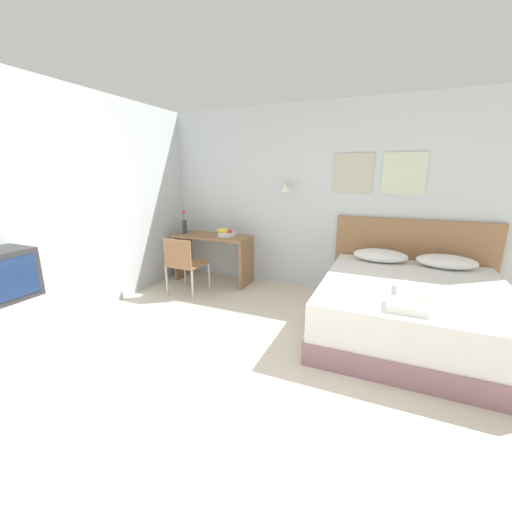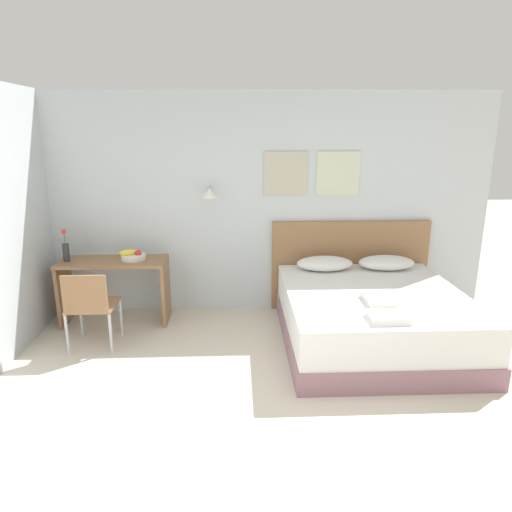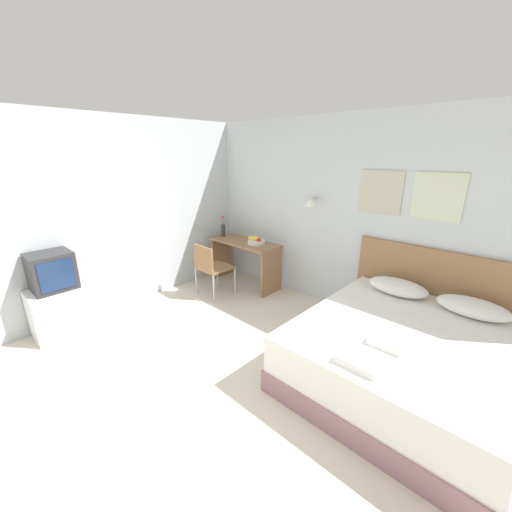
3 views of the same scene
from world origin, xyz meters
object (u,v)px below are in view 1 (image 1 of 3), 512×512
object	(u,v)px
pillow_left	(380,255)
folded_towel_mid_bed	(407,306)
fruit_bowl	(226,233)
desk_chair	(183,261)
television	(1,275)
desk	(213,249)
bed	(411,310)
tv_stand	(13,329)
folded_towel_near_foot	(413,290)
headboard	(410,261)
pillow_right	(446,262)
flower_vase	(184,225)

from	to	relation	value
pillow_left	folded_towel_mid_bed	xyz separation A→B (m)	(0.28, -1.51, -0.05)
pillow_left	fruit_bowl	size ratio (longest dim) A/B	2.18
desk_chair	television	world-z (taller)	television
pillow_left	desk	distance (m)	2.48
bed	television	xyz separation A→B (m)	(-3.40, -1.96, 0.54)
pillow_left	tv_stand	xyz separation A→B (m)	(-3.03, -2.72, -0.37)
fruit_bowl	folded_towel_near_foot	bearing A→B (deg)	-21.82
desk	pillow_left	bearing A→B (deg)	1.21
pillow_left	television	distance (m)	4.08
bed	pillow_left	bearing A→B (deg)	116.10
folded_towel_near_foot	folded_towel_mid_bed	size ratio (longest dim) A/B	1.01
headboard	desk_chair	world-z (taller)	headboard
desk	fruit_bowl	bearing A→B (deg)	6.34
folded_towel_mid_bed	tv_stand	distance (m)	3.54
bed	pillow_right	world-z (taller)	pillow_right
folded_towel_near_foot	folded_towel_mid_bed	distance (m)	0.45
bed	folded_towel_mid_bed	xyz separation A→B (m)	(-0.10, -0.75, 0.33)
headboard	flower_vase	bearing A→B (deg)	-173.89
tv_stand	flower_vase	bearing A→B (deg)	88.89
desk	television	size ratio (longest dim) A/B	2.69
headboard	pillow_left	distance (m)	0.48
folded_towel_near_foot	desk_chair	size ratio (longest dim) A/B	0.40
pillow_left	desk	world-z (taller)	desk
flower_vase	tv_stand	bearing A→B (deg)	-91.11
pillow_left	television	size ratio (longest dim) A/B	1.47
folded_towel_mid_bed	bed	bearing A→B (deg)	82.72
fruit_bowl	flower_vase	world-z (taller)	flower_vase
headboard	folded_towel_mid_bed	xyz separation A→B (m)	(-0.10, -1.79, 0.06)
folded_towel_mid_bed	desk	bearing A→B (deg)	152.05
pillow_left	pillow_right	xyz separation A→B (m)	(0.75, 0.00, 0.00)
folded_towel_near_foot	desk	xyz separation A→B (m)	(-2.81, 1.01, -0.09)
bed	fruit_bowl	xyz separation A→B (m)	(-2.62, 0.73, 0.51)
folded_towel_mid_bed	desk	xyz separation A→B (m)	(-2.75, 1.46, -0.09)
pillow_right	television	world-z (taller)	television
headboard	tv_stand	xyz separation A→B (m)	(-3.41, -3.00, -0.26)
pillow_left	folded_towel_mid_bed	distance (m)	1.54
bed	desk	world-z (taller)	desk
bed	desk	bearing A→B (deg)	166.04
fruit_bowl	flower_vase	distance (m)	0.74
pillow_right	folded_towel_mid_bed	xyz separation A→B (m)	(-0.47, -1.51, -0.05)
bed	television	bearing A→B (deg)	-150.09
folded_towel_near_foot	fruit_bowl	xyz separation A→B (m)	(-2.59, 1.04, 0.18)
headboard	tv_stand	distance (m)	4.54
fruit_bowl	tv_stand	world-z (taller)	fruit_bowl
pillow_left	folded_towel_near_foot	world-z (taller)	pillow_left
desk	tv_stand	size ratio (longest dim) A/B	1.95
folded_towel_near_foot	pillow_left	bearing A→B (deg)	107.61
pillow_right	desk_chair	size ratio (longest dim) A/B	0.80
bed	desk_chair	size ratio (longest dim) A/B	2.42
tv_stand	folded_towel_mid_bed	bearing A→B (deg)	20.02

